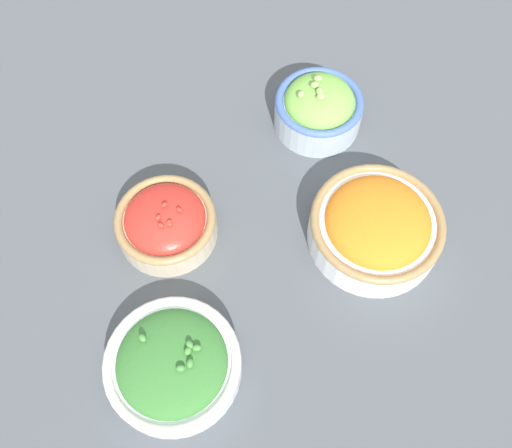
{
  "coord_description": "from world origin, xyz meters",
  "views": [
    {
      "loc": [
        0.16,
        0.31,
        0.69
      ],
      "look_at": [
        0.0,
        0.0,
        0.03
      ],
      "focal_mm": 40.0,
      "sensor_mm": 36.0,
      "label": 1
    }
  ],
  "objects_px": {
    "bowl_cherry_tomatoes": "(166,222)",
    "bowl_broccoli": "(173,364)",
    "bowl_carrots": "(376,226)",
    "bowl_lettuce": "(319,107)"
  },
  "relations": [
    {
      "from": "bowl_broccoli",
      "to": "bowl_lettuce",
      "type": "distance_m",
      "value": 0.41
    },
    {
      "from": "bowl_cherry_tomatoes",
      "to": "bowl_lettuce",
      "type": "relative_size",
      "value": 1.04
    },
    {
      "from": "bowl_carrots",
      "to": "bowl_broccoli",
      "type": "relative_size",
      "value": 1.08
    },
    {
      "from": "bowl_carrots",
      "to": "bowl_lettuce",
      "type": "distance_m",
      "value": 0.2
    },
    {
      "from": "bowl_broccoli",
      "to": "bowl_lettuce",
      "type": "height_order",
      "value": "bowl_lettuce"
    },
    {
      "from": "bowl_cherry_tomatoes",
      "to": "bowl_broccoli",
      "type": "height_order",
      "value": "bowl_cherry_tomatoes"
    },
    {
      "from": "bowl_carrots",
      "to": "bowl_lettuce",
      "type": "xyz_separation_m",
      "value": [
        -0.03,
        -0.2,
        0.0
      ]
    },
    {
      "from": "bowl_carrots",
      "to": "bowl_broccoli",
      "type": "xyz_separation_m",
      "value": [
        0.31,
        0.04,
        -0.01
      ]
    },
    {
      "from": "bowl_carrots",
      "to": "bowl_broccoli",
      "type": "height_order",
      "value": "bowl_carrots"
    },
    {
      "from": "bowl_cherry_tomatoes",
      "to": "bowl_broccoli",
      "type": "distance_m",
      "value": 0.19
    }
  ]
}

